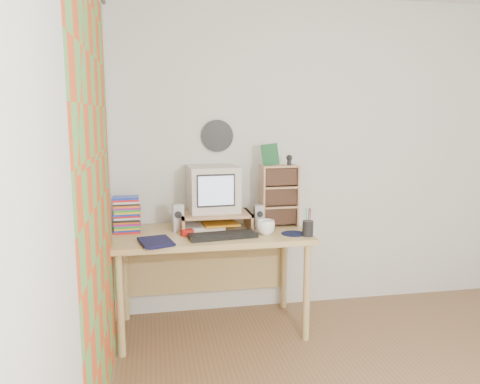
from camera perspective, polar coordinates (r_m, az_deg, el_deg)
name	(u,v)px	position (r m, az deg, el deg)	size (l,w,h in m)	color
back_wall	(329,157)	(3.94, 10.74, 4.25)	(3.50, 3.50, 0.00)	silver
left_wall	(72,202)	(1.97, -19.83, -1.18)	(3.50, 3.50, 0.00)	silver
curtain	(97,204)	(2.45, -17.01, -1.43)	(2.20, 2.20, 0.00)	#D1481D
wall_disc	(217,136)	(3.68, -2.79, 6.85)	(0.25, 0.25, 0.02)	black
desk	(210,247)	(3.51, -3.67, -6.76)	(1.40, 0.70, 0.75)	tan
monitor_riser	(216,216)	(3.50, -2.97, -2.96)	(0.52, 0.30, 0.12)	tan
crt_monitor	(214,189)	(3.51, -3.23, 0.34)	(0.36, 0.36, 0.34)	beige
speaker_left	(178,218)	(3.44, -7.57, -3.12)	(0.08, 0.08, 0.21)	#A3A2A7
speaker_right	(259,217)	(3.50, 2.30, -3.02)	(0.07, 0.07, 0.18)	#A3A2A7
keyboard	(223,236)	(3.25, -2.11, -5.33)	(0.47, 0.16, 0.03)	black
dvd_stack	(127,214)	(3.47, -13.60, -2.68)	(0.19, 0.13, 0.26)	brown
cd_rack	(279,195)	(3.58, 4.77, -0.42)	(0.28, 0.15, 0.47)	tan
mug	(266,227)	(3.34, 3.14, -4.31)	(0.13, 0.13, 0.10)	white
diary	(141,242)	(3.13, -12.01, -5.94)	(0.25, 0.18, 0.05)	#0E0F33
mousepad	(294,234)	(3.38, 6.56, -5.06)	(0.18, 0.18, 0.00)	#0F1134
pen_cup	(308,225)	(3.32, 8.28, -4.05)	(0.08, 0.08, 0.15)	black
papers	(209,225)	(3.53, -3.76, -4.09)	(0.30, 0.22, 0.04)	silver
red_box	(187,233)	(3.33, -6.46, -4.95)	(0.08, 0.05, 0.04)	red
game_box	(270,154)	(3.54, 3.69, 4.59)	(0.12, 0.03, 0.16)	#18552C
webcam	(289,160)	(3.54, 6.02, 3.90)	(0.05, 0.05, 0.08)	black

